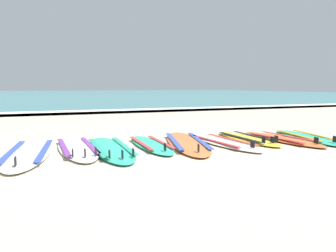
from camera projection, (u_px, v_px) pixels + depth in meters
ground_plane at (172, 151)px, 5.31m from camera, size 80.00×80.00×0.00m
sea at (55, 94)px, 39.88m from camera, size 80.00×60.00×0.10m
wave_foam_strip at (94, 112)px, 12.56m from camera, size 80.00×0.85×0.11m
surfboard_0 at (29, 153)px, 4.96m from camera, size 0.94×2.59×0.18m
surfboard_1 at (77, 148)px, 5.34m from camera, size 0.61×2.29×0.18m
surfboard_2 at (110, 148)px, 5.30m from camera, size 0.67×2.40×0.18m
surfboard_3 at (151, 144)px, 5.68m from camera, size 0.56×1.98×0.18m
surfboard_4 at (187, 142)px, 5.87m from camera, size 1.26×2.63×0.18m
surfboard_5 at (223, 142)px, 5.89m from camera, size 0.67×2.08×0.18m
surfboard_6 at (247, 138)px, 6.32m from camera, size 0.49×1.93×0.18m
surfboard_7 at (281, 139)px, 6.26m from camera, size 0.64×2.05×0.18m
surfboard_8 at (306, 137)px, 6.48m from camera, size 0.90×2.15×0.18m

